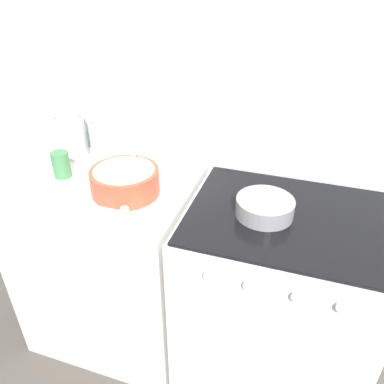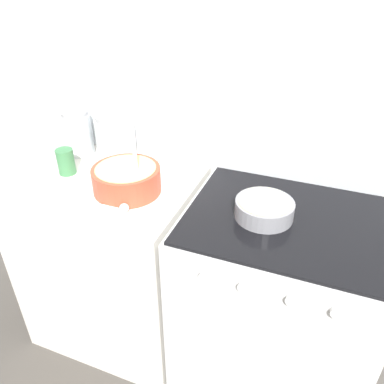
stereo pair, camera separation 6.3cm
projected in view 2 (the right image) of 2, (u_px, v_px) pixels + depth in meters
The scene contains 10 objects.
wall_back at pixel (216, 95), 1.55m from camera, with size 4.51×0.05×2.40m.
countertop_cabinet at pixel (116, 259), 1.81m from camera, with size 0.75×0.59×0.88m.
stove at pixel (273, 304), 1.58m from camera, with size 0.74×0.61×0.88m.
mixing_bowl at pixel (127, 178), 1.47m from camera, with size 0.27×0.27×0.32m.
baking_pan at pixel (264, 209), 1.33m from camera, with size 0.21×0.21×0.07m.
storage_jar_left at pixel (78, 136), 1.76m from camera, with size 0.13×0.13×0.21m.
storage_jar_middle at pixel (116, 141), 1.70m from camera, with size 0.18×0.18×0.22m.
tin_can at pixel (66, 162), 1.60m from camera, with size 0.07×0.07×0.11m.
recipe_page at pixel (88, 196), 1.47m from camera, with size 0.23×0.27×0.01m.
measuring_spoon at pixel (121, 208), 1.37m from camera, with size 0.12×0.04×0.04m.
Camera 2 is at (0.46, -0.85, 1.67)m, focal length 35.00 mm.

